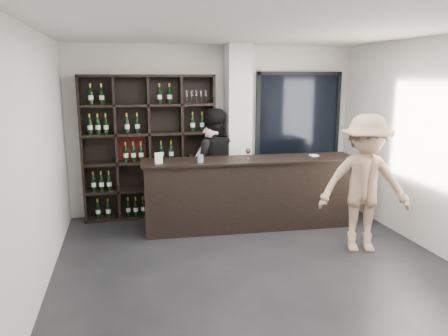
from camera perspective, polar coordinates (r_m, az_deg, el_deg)
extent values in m
cube|color=black|center=(5.54, 4.80, -13.58)|extent=(5.00, 5.50, 0.01)
cube|color=silver|center=(7.52, 1.79, 4.87)|extent=(0.40, 0.40, 2.90)
cube|color=black|center=(8.12, 9.63, 4.88)|extent=(1.60, 0.08, 2.10)
cube|color=black|center=(8.12, 9.63, 4.88)|extent=(1.48, 0.02, 1.98)
cube|color=black|center=(6.94, 3.44, -3.42)|extent=(3.30, 0.62, 1.08)
cube|color=black|center=(6.81, 3.50, 1.09)|extent=(3.38, 0.70, 0.03)
imported|color=beige|center=(7.46, -1.82, -0.35)|extent=(0.66, 0.53, 1.58)
imported|color=black|center=(7.44, -1.45, 0.69)|extent=(1.02, 0.86, 1.85)
imported|color=#9D795D|center=(6.20, 17.89, -1.99)|extent=(1.37, 1.01, 1.89)
cylinder|color=silver|center=(6.50, -3.10, 1.25)|extent=(0.11, 0.11, 0.12)
cube|color=white|center=(7.17, 11.68, 1.63)|extent=(0.13, 0.13, 0.02)
cube|color=white|center=(6.47, -8.55, 1.27)|extent=(0.12, 0.08, 0.16)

